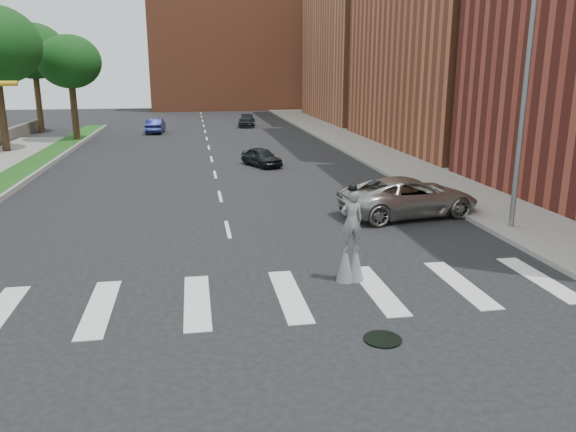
# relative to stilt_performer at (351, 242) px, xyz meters

# --- Properties ---
(ground_plane) EXTENTS (160.00, 160.00, 0.00)m
(ground_plane) POSITION_rel_stilt_performer_xyz_m (-3.27, -1.81, -1.21)
(ground_plane) COLOR black
(ground_plane) RESTS_ON ground
(grass_median) EXTENTS (2.00, 60.00, 0.25)m
(grass_median) POSITION_rel_stilt_performer_xyz_m (-14.77, 18.19, -1.09)
(grass_median) COLOR #174714
(grass_median) RESTS_ON ground
(median_curb) EXTENTS (0.20, 60.00, 0.28)m
(median_curb) POSITION_rel_stilt_performer_xyz_m (-13.72, 18.19, -1.07)
(median_curb) COLOR gray
(median_curb) RESTS_ON ground
(sidewalk_right) EXTENTS (5.00, 90.00, 0.18)m
(sidewalk_right) POSITION_rel_stilt_performer_xyz_m (9.23, 23.19, -1.12)
(sidewalk_right) COLOR gray
(sidewalk_right) RESTS_ON ground
(manhole) EXTENTS (0.90, 0.90, 0.04)m
(manhole) POSITION_rel_stilt_performer_xyz_m (-0.27, -3.81, -1.19)
(manhole) COLOR black
(manhole) RESTS_ON ground
(building_far) EXTENTS (16.00, 22.00, 20.00)m
(building_far) POSITION_rel_stilt_performer_xyz_m (18.73, 52.19, 8.79)
(building_far) COLOR #B06041
(building_far) RESTS_ON ground
(building_backdrop) EXTENTS (26.00, 14.00, 18.00)m
(building_backdrop) POSITION_rel_stilt_performer_xyz_m (2.73, 76.19, 7.79)
(building_backdrop) COLOR #9F4F32
(building_backdrop) RESTS_ON ground
(streetlight) EXTENTS (2.05, 0.20, 9.00)m
(streetlight) POSITION_rel_stilt_performer_xyz_m (7.63, 4.19, 3.68)
(streetlight) COLOR slate
(streetlight) RESTS_ON ground
(stilt_performer) EXTENTS (0.84, 0.54, 3.00)m
(stilt_performer) POSITION_rel_stilt_performer_xyz_m (0.00, 0.00, 0.00)
(stilt_performer) COLOR #342315
(stilt_performer) RESTS_ON ground
(suv_crossing) EXTENTS (6.38, 3.70, 1.67)m
(suv_crossing) POSITION_rel_stilt_performer_xyz_m (4.61, 7.09, -0.38)
(suv_crossing) COLOR #A19E98
(suv_crossing) RESTS_ON ground
(car_near) EXTENTS (2.70, 3.79, 1.20)m
(car_near) POSITION_rel_stilt_performer_xyz_m (-0.14, 20.72, -0.61)
(car_near) COLOR black
(car_near) RESTS_ON ground
(car_mid) EXTENTS (1.77, 4.40, 1.42)m
(car_mid) POSITION_rel_stilt_performer_xyz_m (-8.08, 41.63, -0.50)
(car_mid) COLOR navy
(car_mid) RESTS_ON ground
(car_far) EXTENTS (2.25, 4.45, 1.24)m
(car_far) POSITION_rel_stilt_performer_xyz_m (1.37, 46.36, -0.59)
(car_far) COLOR black
(car_far) RESTS_ON ground
(tree_5) EXTENTS (6.16, 6.16, 10.40)m
(tree_5) POSITION_rel_stilt_performer_xyz_m (-19.19, 43.62, 6.52)
(tree_5) COLOR #342315
(tree_5) RESTS_ON ground
(tree_6) EXTENTS (5.19, 5.19, 8.93)m
(tree_6) POSITION_rel_stilt_performer_xyz_m (-14.39, 35.59, 5.45)
(tree_6) COLOR #342315
(tree_6) RESTS_ON ground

